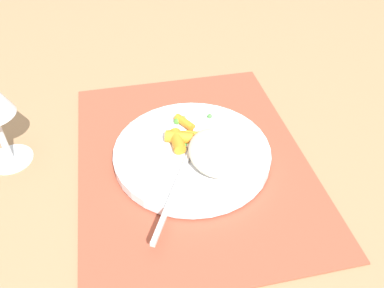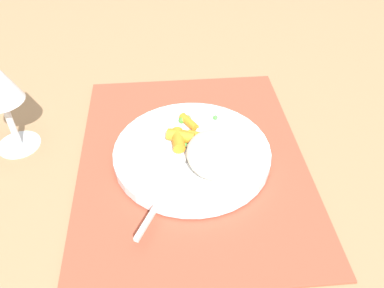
{
  "view_description": "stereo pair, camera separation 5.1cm",
  "coord_description": "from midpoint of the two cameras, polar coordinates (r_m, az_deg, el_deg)",
  "views": [
    {
      "loc": [
        -0.41,
        0.09,
        0.41
      ],
      "look_at": [
        0.0,
        0.0,
        0.03
      ],
      "focal_mm": 36.75,
      "sensor_mm": 36.0,
      "label": 1
    },
    {
      "loc": [
        -0.42,
        0.04,
        0.41
      ],
      "look_at": [
        0.0,
        0.0,
        0.03
      ],
      "focal_mm": 36.75,
      "sensor_mm": 36.0,
      "label": 2
    }
  ],
  "objects": [
    {
      "name": "carrot_portion",
      "position": [
        0.58,
        1.74,
        0.97
      ],
      "size": [
        0.1,
        0.07,
        0.02
      ],
      "color": "orange",
      "rests_on": "plate"
    },
    {
      "name": "ground_plane",
      "position": [
        0.59,
        2.48,
        -2.39
      ],
      "size": [
        2.4,
        2.4,
        0.0
      ],
      "primitive_type": "plane",
      "color": "#997551"
    },
    {
      "name": "rice_mound",
      "position": [
        0.55,
        5.97,
        -1.54
      ],
      "size": [
        0.1,
        0.08,
        0.03
      ],
      "primitive_type": "ellipsoid",
      "color": "beige",
      "rests_on": "plate"
    },
    {
      "name": "placemat",
      "position": [
        0.59,
        2.49,
        -2.19
      ],
      "size": [
        0.43,
        0.33,
        0.01
      ],
      "primitive_type": "cube",
      "color": "#9E4733",
      "rests_on": "ground_plane"
    },
    {
      "name": "pea_scatter",
      "position": [
        0.6,
        3.26,
        1.85
      ],
      "size": [
        0.09,
        0.06,
        0.01
      ],
      "color": "#598E33",
      "rests_on": "plate"
    },
    {
      "name": "plate",
      "position": [
        0.58,
        2.52,
        -1.41
      ],
      "size": [
        0.23,
        0.23,
        0.02
      ],
      "primitive_type": "cylinder",
      "color": "white",
      "rests_on": "placemat"
    },
    {
      "name": "fork",
      "position": [
        0.54,
        0.95,
        -3.51
      ],
      "size": [
        0.19,
        0.11,
        0.01
      ],
      "color": "silver",
      "rests_on": "plate"
    }
  ]
}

